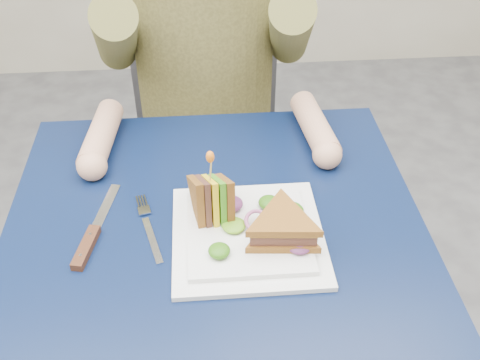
{
  "coord_description": "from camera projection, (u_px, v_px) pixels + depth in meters",
  "views": [
    {
      "loc": [
        -0.01,
        -0.71,
        1.43
      ],
      "look_at": [
        0.05,
        0.02,
        0.82
      ],
      "focal_mm": 42.0,
      "sensor_mm": 36.0,
      "label": 1
    }
  ],
  "objects": [
    {
      "name": "lettuce_spill",
      "position": [
        251.0,
        221.0,
        0.96
      ],
      "size": [
        0.15,
        0.13,
        0.02
      ],
      "primitive_type": null,
      "color": "#337A14",
      "rests_on": "plate"
    },
    {
      "name": "table",
      "position": [
        217.0,
        260.0,
        1.04
      ],
      "size": [
        0.75,
        0.75,
        0.73
      ],
      "color": "black",
      "rests_on": "ground"
    },
    {
      "name": "diner",
      "position": [
        202.0,
        8.0,
        1.29
      ],
      "size": [
        0.54,
        0.59,
        0.74
      ],
      "color": "brown",
      "rests_on": "chair"
    },
    {
      "name": "fork",
      "position": [
        149.0,
        229.0,
        0.99
      ],
      "size": [
        0.06,
        0.18,
        0.01
      ],
      "color": "silver",
      "rests_on": "table"
    },
    {
      "name": "toothpick",
      "position": [
        211.0,
        170.0,
        0.93
      ],
      "size": [
        0.01,
        0.01,
        0.06
      ],
      "primitive_type": "cylinder",
      "rotation": [
        0.14,
        0.07,
        0.0
      ],
      "color": "tan",
      "rests_on": "sandwich_upright"
    },
    {
      "name": "sandwich_flat",
      "position": [
        283.0,
        227.0,
        0.93
      ],
      "size": [
        0.16,
        0.16,
        0.05
      ],
      "color": "brown",
      "rests_on": "plate"
    },
    {
      "name": "chair",
      "position": [
        207.0,
        118.0,
        1.62
      ],
      "size": [
        0.42,
        0.4,
        0.93
      ],
      "color": "#47474C",
      "rests_on": "ground"
    },
    {
      "name": "knife",
      "position": [
        90.0,
        240.0,
        0.96
      ],
      "size": [
        0.06,
        0.22,
        0.02
      ],
      "color": "silver",
      "rests_on": "table"
    },
    {
      "name": "toothpick_frill",
      "position": [
        210.0,
        157.0,
        0.91
      ],
      "size": [
        0.01,
        0.01,
        0.02
      ],
      "primitive_type": "ellipsoid",
      "color": "orange",
      "rests_on": "sandwich_upright"
    },
    {
      "name": "sandwich_upright",
      "position": [
        212.0,
        199.0,
        0.97
      ],
      "size": [
        0.09,
        0.14,
        0.14
      ],
      "color": "brown",
      "rests_on": "plate"
    },
    {
      "name": "plate",
      "position": [
        248.0,
        234.0,
        0.97
      ],
      "size": [
        0.26,
        0.26,
        0.02
      ],
      "color": "white",
      "rests_on": "table"
    },
    {
      "name": "onion_ring",
      "position": [
        257.0,
        221.0,
        0.96
      ],
      "size": [
        0.04,
        0.04,
        0.02
      ],
      "primitive_type": "torus",
      "rotation": [
        0.44,
        0.0,
        0.0
      ],
      "color": "#9E4C7A",
      "rests_on": "plate"
    }
  ]
}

